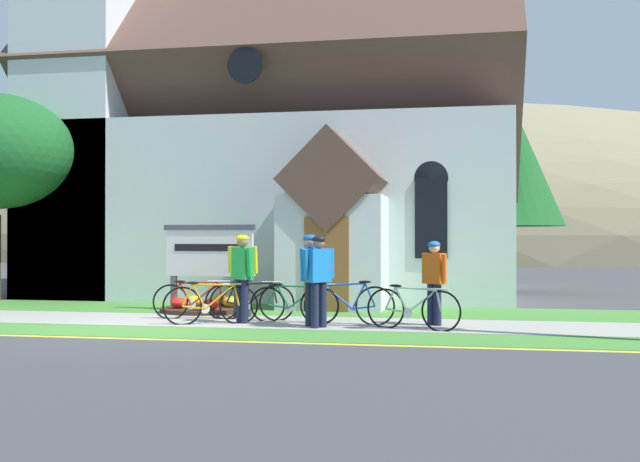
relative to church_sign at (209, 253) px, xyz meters
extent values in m
plane|color=#3D3D3F|center=(-0.28, 0.11, -1.28)|extent=(140.00, 140.00, 0.00)
cube|color=#99968E|center=(0.29, -2.03, -1.28)|extent=(32.00, 2.23, 0.01)
cube|color=#427F33|center=(0.29, -3.91, -1.28)|extent=(32.00, 1.54, 0.01)
cube|color=#427F33|center=(0.29, 0.47, -1.28)|extent=(24.00, 2.77, 0.01)
cube|color=yellow|center=(0.29, -4.84, -1.28)|extent=(28.00, 0.16, 0.01)
cube|color=silver|center=(0.29, 6.66, 1.07)|extent=(13.02, 9.63, 4.72)
cube|color=brown|center=(0.29, 6.66, 5.12)|extent=(13.52, 9.80, 9.80)
cube|color=silver|center=(-4.83, 3.24, 4.09)|extent=(2.78, 2.78, 10.76)
cube|color=silver|center=(2.63, 1.05, 0.02)|extent=(2.40, 1.60, 2.60)
cube|color=brown|center=(2.63, 1.05, 1.67)|extent=(2.40, 1.80, 2.40)
cube|color=brown|center=(2.63, 0.23, -0.23)|extent=(1.00, 0.06, 2.10)
cube|color=black|center=(4.84, 1.82, 0.82)|extent=(0.76, 0.06, 1.90)
cone|color=black|center=(4.84, 1.82, 1.77)|extent=(0.80, 0.06, 0.80)
cylinder|color=black|center=(0.29, 1.82, 4.61)|extent=(0.90, 0.06, 0.90)
cube|color=#474C56|center=(-0.86, 0.05, -0.90)|extent=(0.12, 0.12, 0.78)
cube|color=#474C56|center=(0.86, -0.04, -0.90)|extent=(0.12, 0.12, 0.78)
cube|color=white|center=(0.00, 0.00, 0.01)|extent=(2.06, 0.19, 1.03)
cube|color=#474C56|center=(0.00, 0.00, 0.58)|extent=(2.18, 0.23, 0.12)
cube|color=black|center=(0.00, -0.04, 0.13)|extent=(1.64, 0.10, 0.16)
cylinder|color=#382319|center=(0.00, -0.28, -1.23)|extent=(1.97, 1.97, 0.10)
ellipsoid|color=gold|center=(0.55, -0.15, -1.06)|extent=(0.36, 0.36, 0.24)
ellipsoid|color=orange|center=(0.18, 0.21, -1.06)|extent=(0.36, 0.36, 0.24)
ellipsoid|color=gold|center=(-0.33, -0.11, -1.06)|extent=(0.36, 0.36, 0.24)
ellipsoid|color=red|center=(-0.50, -0.59, -1.06)|extent=(0.36, 0.36, 0.24)
ellipsoid|color=red|center=(0.33, -0.90, -1.06)|extent=(0.36, 0.36, 0.24)
torus|color=black|center=(-0.18, -1.87, -0.94)|extent=(0.72, 0.18, 0.72)
torus|color=black|center=(0.85, -1.66, -0.94)|extent=(0.72, 0.18, 0.72)
cylinder|color=#A51E19|center=(0.50, -1.73, -0.77)|extent=(0.57, 0.15, 0.48)
cylinder|color=#A51E19|center=(0.39, -1.75, -0.55)|extent=(0.77, 0.19, 0.05)
cylinder|color=#A51E19|center=(0.12, -1.81, -0.78)|extent=(0.27, 0.09, 0.45)
cylinder|color=#A51E19|center=(0.03, -1.83, -0.97)|extent=(0.42, 0.12, 0.09)
cylinder|color=#A51E19|center=(-0.08, -1.85, -0.75)|extent=(0.22, 0.08, 0.40)
cylinder|color=#A51E19|center=(0.81, -1.67, -0.74)|extent=(0.12, 0.06, 0.41)
ellipsoid|color=black|center=(0.01, -1.83, -0.53)|extent=(0.25, 0.13, 0.05)
cylinder|color=silver|center=(0.77, -1.68, -0.52)|extent=(0.44, 0.11, 0.03)
cylinder|color=silver|center=(0.24, -1.78, -0.99)|extent=(0.18, 0.05, 0.18)
torus|color=black|center=(4.00, -2.15, -0.93)|extent=(0.75, 0.07, 0.75)
torus|color=black|center=(2.94, -2.20, -0.93)|extent=(0.75, 0.07, 0.75)
cylinder|color=#194CA5|center=(3.30, -2.18, -0.76)|extent=(0.57, 0.06, 0.46)
cylinder|color=#194CA5|center=(3.42, -2.18, -0.53)|extent=(0.78, 0.07, 0.08)
cylinder|color=#194CA5|center=(3.69, -2.16, -0.74)|extent=(0.27, 0.05, 0.49)
cylinder|color=#194CA5|center=(3.78, -2.16, -0.95)|extent=(0.43, 0.06, 0.09)
cylinder|color=#194CA5|center=(3.90, -2.15, -0.72)|extent=(0.22, 0.05, 0.44)
cylinder|color=#194CA5|center=(2.99, -2.20, -0.74)|extent=(0.12, 0.04, 0.39)
ellipsoid|color=black|center=(3.81, -2.16, -0.47)|extent=(0.24, 0.09, 0.05)
cylinder|color=silver|center=(3.03, -2.19, -0.53)|extent=(0.44, 0.05, 0.03)
cylinder|color=silver|center=(3.57, -2.17, -0.98)|extent=(0.18, 0.03, 0.18)
torus|color=black|center=(1.87, -1.98, -0.95)|extent=(0.70, 0.05, 0.70)
torus|color=black|center=(2.94, -2.00, -0.95)|extent=(0.70, 0.05, 0.70)
cylinder|color=#19723F|center=(2.58, -2.00, -0.80)|extent=(0.58, 0.05, 0.44)
cylinder|color=#19723F|center=(2.46, -1.99, -0.58)|extent=(0.80, 0.05, 0.05)
cylinder|color=#19723F|center=(2.18, -1.99, -0.79)|extent=(0.27, 0.04, 0.44)
cylinder|color=#19723F|center=(2.09, -1.99, -0.98)|extent=(0.43, 0.04, 0.09)
cylinder|color=#19723F|center=(1.97, -1.98, -0.76)|extent=(0.23, 0.04, 0.39)
cylinder|color=#19723F|center=(2.90, -2.00, -0.77)|extent=(0.12, 0.04, 0.37)
ellipsoid|color=black|center=(2.07, -1.99, -0.55)|extent=(0.24, 0.08, 0.05)
cylinder|color=silver|center=(2.86, -2.00, -0.57)|extent=(0.44, 0.04, 0.03)
cylinder|color=silver|center=(2.30, -1.99, -1.00)|extent=(0.18, 0.02, 0.18)
torus|color=black|center=(0.44, -2.82, -0.93)|extent=(0.71, 0.30, 0.74)
torus|color=black|center=(1.43, -2.43, -0.93)|extent=(0.71, 0.30, 0.74)
cylinder|color=orange|center=(1.09, -2.56, -0.76)|extent=(0.55, 0.24, 0.47)
cylinder|color=orange|center=(0.98, -2.61, -0.53)|extent=(0.74, 0.32, 0.06)
cylinder|color=orange|center=(0.73, -2.71, -0.75)|extent=(0.26, 0.13, 0.48)
cylinder|color=orange|center=(0.64, -2.74, -0.96)|extent=(0.41, 0.19, 0.09)
cylinder|color=orange|center=(0.53, -2.78, -0.73)|extent=(0.22, 0.11, 0.42)
cylinder|color=orange|center=(1.39, -2.45, -0.74)|extent=(0.12, 0.08, 0.40)
ellipsoid|color=black|center=(0.62, -2.75, -0.49)|extent=(0.25, 0.16, 0.05)
cylinder|color=silver|center=(1.35, -2.47, -0.52)|extent=(0.42, 0.18, 0.03)
cylinder|color=silver|center=(0.84, -2.66, -0.98)|extent=(0.18, 0.08, 0.18)
torus|color=black|center=(4.24, -2.58, -0.93)|extent=(0.72, 0.26, 0.74)
torus|color=black|center=(5.25, -2.90, -0.93)|extent=(0.72, 0.26, 0.74)
cylinder|color=#B7B7BC|center=(4.90, -2.79, -0.77)|extent=(0.55, 0.21, 0.45)
cylinder|color=#B7B7BC|center=(4.79, -2.75, -0.55)|extent=(0.76, 0.27, 0.06)
cylinder|color=#B7B7BC|center=(4.53, -2.67, -0.76)|extent=(0.26, 0.12, 0.46)
cylinder|color=#B7B7BC|center=(4.44, -2.64, -0.96)|extent=(0.42, 0.16, 0.09)
cylinder|color=#B7B7BC|center=(4.33, -2.61, -0.74)|extent=(0.22, 0.10, 0.41)
cylinder|color=#B7B7BC|center=(5.21, -2.89, -0.75)|extent=(0.12, 0.07, 0.38)
ellipsoid|color=black|center=(4.42, -2.63, -0.51)|extent=(0.25, 0.15, 0.05)
cylinder|color=silver|center=(5.17, -2.87, -0.54)|extent=(0.43, 0.16, 0.03)
cylinder|color=silver|center=(4.64, -2.71, -0.99)|extent=(0.18, 0.07, 0.18)
torus|color=black|center=(0.96, -1.72, -0.94)|extent=(0.72, 0.04, 0.72)
torus|color=black|center=(1.99, -1.72, -0.94)|extent=(0.72, 0.04, 0.72)
cylinder|color=black|center=(1.64, -1.72, -0.77)|extent=(0.56, 0.04, 0.48)
cylinder|color=black|center=(1.53, -1.72, -0.56)|extent=(0.76, 0.04, 0.07)
cylinder|color=black|center=(1.26, -1.72, -0.78)|extent=(0.26, 0.04, 0.44)
cylinder|color=black|center=(1.17, -1.72, -0.97)|extent=(0.42, 0.04, 0.09)
cylinder|color=black|center=(1.05, -1.72, -0.76)|extent=(0.22, 0.04, 0.38)
cylinder|color=black|center=(1.95, -1.72, -0.74)|extent=(0.12, 0.04, 0.40)
ellipsoid|color=black|center=(1.15, -1.72, -0.54)|extent=(0.24, 0.08, 0.05)
cylinder|color=silver|center=(1.91, -1.72, -0.52)|extent=(0.44, 0.03, 0.03)
cylinder|color=silver|center=(1.37, -1.72, -0.99)|extent=(0.18, 0.02, 0.18)
cylinder|color=#191E38|center=(3.10, -2.74, -0.87)|extent=(0.15, 0.15, 0.83)
cylinder|color=#191E38|center=(2.99, -2.89, -0.87)|extent=(0.15, 0.15, 0.83)
cube|color=blue|center=(3.05, -2.81, -0.15)|extent=(0.44, 0.50, 0.61)
sphere|color=#936B51|center=(3.05, -2.81, 0.27)|extent=(0.22, 0.22, 0.22)
ellipsoid|color=black|center=(3.05, -2.81, 0.32)|extent=(0.35, 0.34, 0.15)
cylinder|color=blue|center=(3.25, -2.61, -0.12)|extent=(0.09, 0.10, 0.55)
cylinder|color=blue|center=(2.85, -3.02, -0.12)|extent=(0.09, 0.20, 0.55)
cylinder|color=#191E38|center=(1.40, -2.28, -0.86)|extent=(0.15, 0.15, 0.84)
cylinder|color=#191E38|center=(1.52, -2.38, -0.86)|extent=(0.15, 0.15, 0.84)
cube|color=green|center=(1.46, -2.33, -0.14)|extent=(0.49, 0.46, 0.61)
sphere|color=#936B51|center=(1.46, -2.33, 0.28)|extent=(0.22, 0.22, 0.22)
ellipsoid|color=gold|center=(1.46, -2.33, 0.34)|extent=(0.35, 0.35, 0.15)
cylinder|color=green|center=(1.27, -2.11, -0.11)|extent=(0.09, 0.14, 0.56)
cylinder|color=green|center=(1.66, -2.54, -0.11)|extent=(0.09, 0.18, 0.56)
cylinder|color=#191E38|center=(5.03, -1.97, -0.89)|extent=(0.15, 0.15, 0.78)
cylinder|color=#191E38|center=(5.15, -2.06, -0.89)|extent=(0.15, 0.15, 0.78)
cube|color=#E55914|center=(5.09, -2.02, -0.22)|extent=(0.47, 0.43, 0.57)
sphere|color=beige|center=(5.09, -2.02, 0.17)|extent=(0.20, 0.20, 0.20)
ellipsoid|color=#1E59B2|center=(5.09, -2.02, 0.22)|extent=(0.32, 0.33, 0.14)
cylinder|color=#E55914|center=(4.90, -1.82, -0.19)|extent=(0.09, 0.18, 0.52)
cylinder|color=#E55914|center=(5.27, -2.22, -0.19)|extent=(0.09, 0.20, 0.52)
cylinder|color=#191E38|center=(2.85, -2.52, -0.86)|extent=(0.15, 0.15, 0.84)
cylinder|color=#191E38|center=(2.84, -2.63, -0.86)|extent=(0.15, 0.15, 0.84)
cube|color=blue|center=(2.84, -2.58, -0.14)|extent=(0.28, 0.50, 0.61)
sphere|color=tan|center=(2.84, -2.58, 0.28)|extent=(0.22, 0.22, 0.22)
ellipsoid|color=#1E59B2|center=(2.84, -2.58, 0.34)|extent=(0.31, 0.27, 0.15)
cylinder|color=blue|center=(2.93, -2.30, -0.11)|extent=(0.09, 0.17, 0.56)
cylinder|color=blue|center=(2.76, -2.85, -0.11)|extent=(0.09, 0.19, 0.56)
cylinder|color=#2D2D33|center=(1.02, -1.21, -0.86)|extent=(0.15, 0.15, 0.85)
cylinder|color=#2D2D33|center=(1.25, -1.22, -0.86)|extent=(0.15, 0.15, 0.85)
cube|color=yellow|center=(1.14, -1.22, -0.13)|extent=(0.49, 0.23, 0.62)
sphere|color=tan|center=(1.14, -1.22, 0.29)|extent=(0.22, 0.22, 0.22)
ellipsoid|color=black|center=(1.14, -1.22, 0.35)|extent=(0.25, 0.29, 0.15)
cylinder|color=yellow|center=(0.85, -1.16, -0.10)|extent=(0.09, 0.14, 0.56)
cylinder|color=yellow|center=(1.42, -1.27, -0.10)|extent=(0.09, 0.15, 0.56)
cylinder|color=#4C3823|center=(6.60, 7.16, -0.29)|extent=(0.36, 0.36, 1.98)
cone|color=#195623|center=(6.60, 7.16, 2.98)|extent=(3.85, 3.85, 4.57)
ellipsoid|color=#847A5B|center=(-5.81, 51.99, -1.28)|extent=(104.58, 50.11, 26.39)
camera|label=1|loc=(5.74, -16.60, 0.37)|focal=43.55mm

